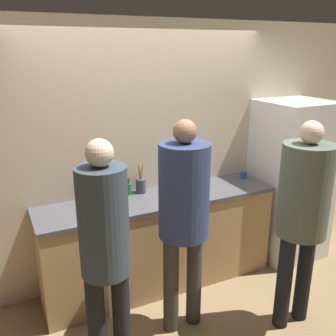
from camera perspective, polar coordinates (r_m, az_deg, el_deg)
name	(u,v)px	position (r m, az deg, el deg)	size (l,w,h in m)	color
ground_plane	(174,300)	(3.85, 0.94, -19.46)	(14.00, 14.00, 0.00)	#8C704C
wall_back	(147,155)	(3.78, -3.28, 2.00)	(5.20, 0.06, 2.60)	#C6B293
counter	(159,240)	(3.84, -1.35, -10.96)	(2.36, 0.61, 0.96)	tan
refrigerator	(290,180)	(4.46, 18.11, -1.80)	(0.74, 0.72, 1.79)	white
person_left	(105,245)	(2.59, -9.62, -11.51)	(0.34, 0.34, 1.80)	black
person_center	(184,207)	(2.99, 2.41, -5.91)	(0.40, 0.40, 1.83)	#38332D
person_right	(303,205)	(3.22, 19.87, -5.37)	(0.41, 0.41, 1.81)	black
fruit_bowl	(104,196)	(3.56, -9.75, -4.23)	(0.36, 0.36, 0.14)	brown
utensil_crock	(141,185)	(3.72, -4.15, -2.61)	(0.10, 0.10, 0.29)	#3D424C
bottle_green	(128,188)	(3.69, -6.06, -3.10)	(0.06, 0.06, 0.16)	#236033
cup_blue	(243,175)	(4.20, 11.42, -1.03)	(0.08, 0.08, 0.08)	#335184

